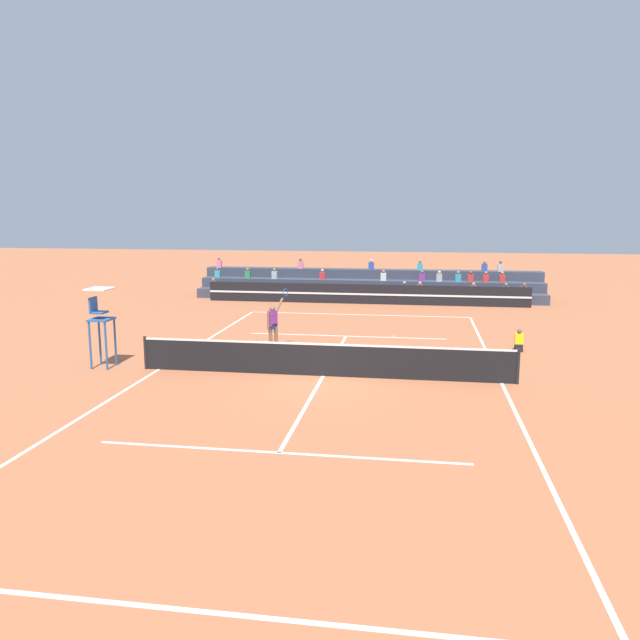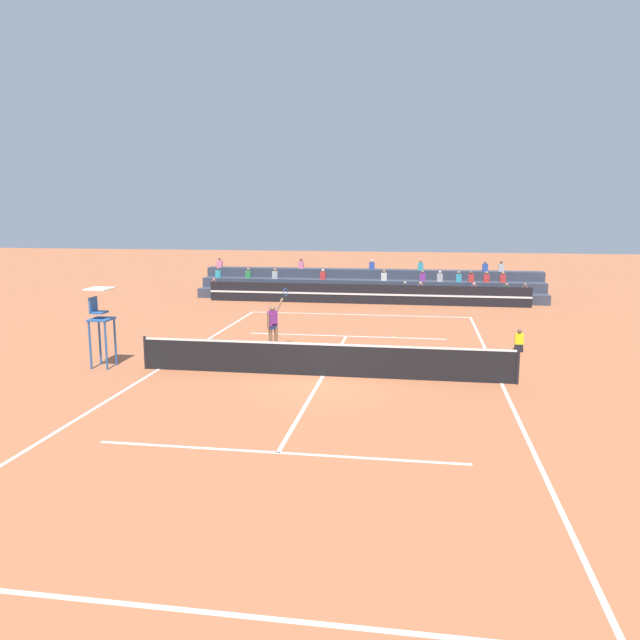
% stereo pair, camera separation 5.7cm
% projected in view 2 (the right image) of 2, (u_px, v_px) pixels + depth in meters
% --- Properties ---
extents(ground_plane, '(120.00, 120.00, 0.00)m').
position_uv_depth(ground_plane, '(323.00, 376.00, 19.79)').
color(ground_plane, '#AD603D').
extents(court_lines, '(11.10, 23.90, 0.01)m').
position_uv_depth(court_lines, '(323.00, 376.00, 19.79)').
color(court_lines, white).
rests_on(court_lines, ground).
extents(tennis_net, '(12.00, 0.10, 1.10)m').
position_uv_depth(tennis_net, '(323.00, 359.00, 19.69)').
color(tennis_net, black).
rests_on(tennis_net, ground).
extents(sponsor_banner_wall, '(18.00, 0.26, 1.10)m').
position_uv_depth(sponsor_banner_wall, '(365.00, 294.00, 34.94)').
color(sponsor_banner_wall, black).
rests_on(sponsor_banner_wall, ground).
extents(bleacher_stand, '(20.30, 2.85, 2.28)m').
position_uv_depth(bleacher_stand, '(369.00, 287.00, 37.38)').
color(bleacher_stand, '#383D4C').
rests_on(bleacher_stand, ground).
extents(umpire_chair, '(0.76, 0.84, 2.67)m').
position_uv_depth(umpire_chair, '(100.00, 317.00, 20.64)').
color(umpire_chair, '#285699').
rests_on(umpire_chair, ground).
extents(ball_kid_courtside, '(0.30, 0.36, 0.84)m').
position_uv_depth(ball_kid_courtside, '(519.00, 343.00, 23.21)').
color(ball_kid_courtside, black).
rests_on(ball_kid_courtside, ground).
extents(tennis_player, '(0.70, 1.18, 2.34)m').
position_uv_depth(tennis_player, '(273.00, 325.00, 23.17)').
color(tennis_player, brown).
rests_on(tennis_player, ground).
extents(tennis_ball, '(0.07, 0.07, 0.07)m').
position_uv_depth(tennis_ball, '(394.00, 336.00, 25.82)').
color(tennis_ball, '#C6DB33').
rests_on(tennis_ball, ground).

